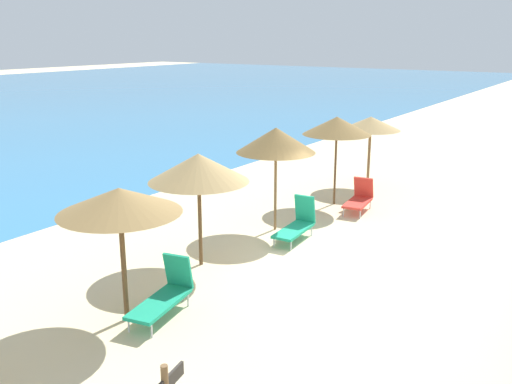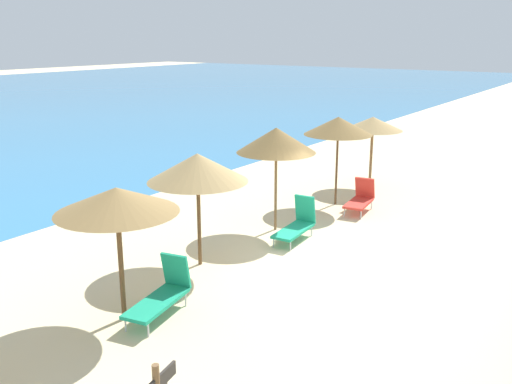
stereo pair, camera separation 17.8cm
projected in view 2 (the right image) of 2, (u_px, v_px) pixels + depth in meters
The scene contains 9 objects.
ground_plane at pixel (325, 259), 13.80m from camera, with size 160.00×160.00×0.00m, color beige.
beach_umbrella_1 at pixel (117, 201), 10.25m from camera, with size 2.27×2.27×2.61m.
beach_umbrella_2 at pixel (198, 168), 12.86m from camera, with size 2.31×2.31×2.69m.
beach_umbrella_3 at pixel (276, 140), 15.23m from camera, with size 2.16×2.16×2.88m.
beach_umbrella_4 at pixel (338, 126), 17.62m from camera, with size 2.15×2.15×2.83m.
beach_umbrella_5 at pixel (373, 124), 19.87m from camera, with size 2.08×2.08×2.52m.
lounge_chair_0 at pixel (162, 293), 10.98m from camera, with size 1.71×0.89×1.07m.
lounge_chair_1 at pixel (360, 198), 17.44m from camera, with size 1.48×0.79×0.99m.
lounge_chair_2 at pixel (297, 224), 15.03m from camera, with size 1.63×0.70×1.10m.
Camera 2 is at (-11.56, -5.91, 5.24)m, focal length 39.76 mm.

